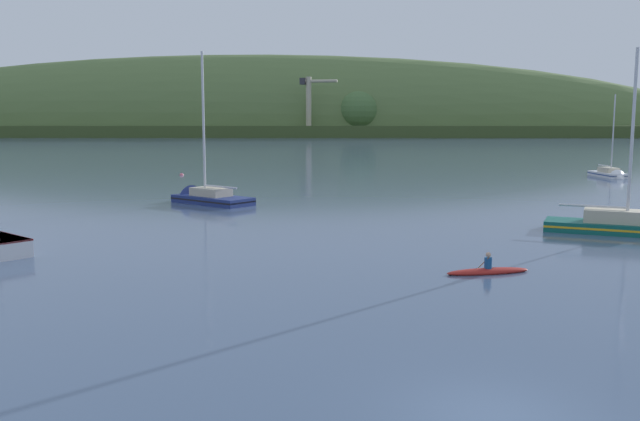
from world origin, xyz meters
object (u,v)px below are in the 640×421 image
canoe_with_paddler (488,271)px  sailboat_midwater_white (611,176)px  mooring_buoy_foreground (182,175)px  sailboat_near_mooring (204,200)px  sailboat_far_left (628,231)px  dockside_crane (309,108)px

canoe_with_paddler → sailboat_midwater_white: bearing=-131.0°
mooring_buoy_foreground → sailboat_near_mooring: bearing=-76.0°
sailboat_near_mooring → sailboat_midwater_white: bearing=-111.7°
sailboat_near_mooring → mooring_buoy_foreground: sailboat_near_mooring is taller
sailboat_far_left → canoe_with_paddler: (-10.69, -9.82, -0.04)m
sailboat_midwater_white → sailboat_far_left: size_ratio=0.88×
sailboat_midwater_white → mooring_buoy_foreground: sailboat_midwater_white is taller
sailboat_midwater_white → sailboat_far_left: 41.27m
sailboat_near_mooring → mooring_buoy_foreground: 27.74m
sailboat_near_mooring → sailboat_far_left: (26.51, -15.15, -0.04)m
dockside_crane → sailboat_near_mooring: size_ratio=1.73×
sailboat_far_left → mooring_buoy_foreground: size_ratio=20.11×
mooring_buoy_foreground → sailboat_far_left: bearing=-51.7°
dockside_crane → sailboat_midwater_white: 182.39m
sailboat_near_mooring → canoe_with_paddler: bearing=162.6°
sailboat_near_mooring → sailboat_midwater_white: 48.41m
sailboat_far_left → dockside_crane: bearing=119.2°
sailboat_midwater_white → dockside_crane: bearing=-171.3°
sailboat_near_mooring → canoe_with_paddler: 29.56m
sailboat_near_mooring → canoe_with_paddler: sailboat_near_mooring is taller
sailboat_far_left → canoe_with_paddler: 14.51m
sailboat_midwater_white → canoe_with_paddler: size_ratio=2.72×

